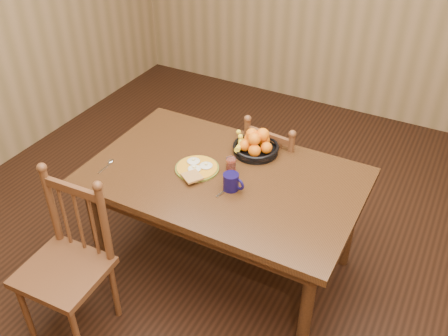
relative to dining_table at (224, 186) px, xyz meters
The scene contains 10 objects.
room 0.68m from the dining_table, ahead, with size 4.52×5.02×2.72m.
dining_table is the anchor object (origin of this frame).
chair_far 0.63m from the dining_table, 79.44° to the left, with size 0.44×0.42×0.88m.
chair_near 0.99m from the dining_table, 124.34° to the right, with size 0.46×0.44×0.97m.
breakfast_plate 0.20m from the dining_table, 169.26° to the right, with size 0.26×0.31×0.04m.
fork 0.16m from the dining_table, 52.85° to the right, with size 0.05×0.18×0.00m.
spoon 0.71m from the dining_table, 160.99° to the right, with size 0.04×0.16×0.01m.
coffee_mug 0.20m from the dining_table, 44.05° to the right, with size 0.13×0.09×0.10m.
juice_glass 0.14m from the dining_table, 72.12° to the left, with size 0.06×0.06×0.09m.
fruit_bowl 0.34m from the dining_table, 79.37° to the left, with size 0.32×0.29×0.17m.
Camera 1 is at (1.11, -2.08, 2.50)m, focal length 40.00 mm.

